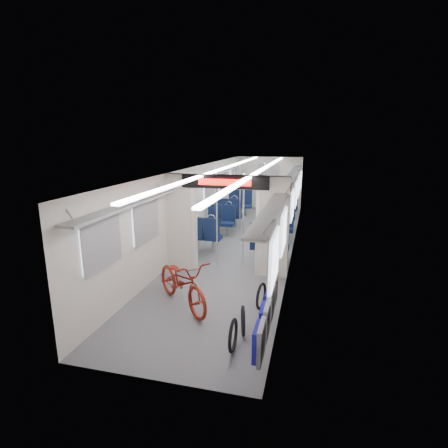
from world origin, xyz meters
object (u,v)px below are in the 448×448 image
at_px(seat_bay_near_left, 213,225).
at_px(seat_bay_near_right, 274,231).
at_px(stanchion_near_left, 217,221).
at_px(stanchion_far_left, 240,199).
at_px(bicycle, 182,282).
at_px(stanchion_far_right, 264,197).
at_px(stanchion_near_right, 243,221).
at_px(bike_hoop_b, 243,322).
at_px(bike_hoop_c, 261,297).
at_px(bike_hoop_a, 233,337).
at_px(seat_bay_far_left, 235,206).
at_px(seat_bay_far_right, 284,209).
at_px(flip_bench, 267,312).

relative_size(seat_bay_near_left, seat_bay_near_right, 0.90).
height_order(stanchion_near_left, stanchion_far_left, same).
bearing_deg(bicycle, stanchion_far_right, 36.39).
bearing_deg(stanchion_near_right, bike_hoop_b, -78.69).
bearing_deg(stanchion_far_left, bike_hoop_b, -77.85).
bearing_deg(bike_hoop_c, seat_bay_near_right, 92.63).
bearing_deg(bike_hoop_c, bike_hoop_a, -98.56).
distance_m(bike_hoop_b, bike_hoop_c, 0.96).
xyz_separation_m(bike_hoop_c, stanchion_near_right, (-0.78, 2.17, 0.92)).
distance_m(bike_hoop_c, seat_bay_near_right, 3.56).
height_order(bike_hoop_c, seat_bay_far_left, seat_bay_far_left).
bearing_deg(seat_bay_far_left, stanchion_far_left, -71.44).
bearing_deg(seat_bay_near_right, seat_bay_far_right, 90.00).
distance_m(flip_bench, stanchion_far_right, 7.04).
height_order(flip_bench, stanchion_far_left, stanchion_far_left).
distance_m(flip_bench, bike_hoop_b, 0.59).
distance_m(bike_hoop_a, seat_bay_near_right, 4.96).
bearing_deg(bike_hoop_b, seat_bay_near_left, 111.17).
bearing_deg(stanchion_near_right, stanchion_near_left, -164.36).
bearing_deg(bike_hoop_c, seat_bay_far_right, 91.33).
bearing_deg(seat_bay_near_right, bike_hoop_c, -87.37).
relative_size(bicycle, stanchion_far_left, 0.80).
distance_m(bike_hoop_b, seat_bay_near_left, 5.21).
bearing_deg(bike_hoop_c, stanchion_far_right, 97.67).
bearing_deg(bike_hoop_a, bike_hoop_c, 81.44).
relative_size(seat_bay_far_right, stanchion_far_left, 0.89).
distance_m(flip_bench, stanchion_near_right, 3.54).
distance_m(seat_bay_far_left, stanchion_far_left, 1.80).
bearing_deg(seat_bay_far_right, seat_bay_far_left, -176.32).
xyz_separation_m(stanchion_far_left, stanchion_far_right, (0.71, 0.52, 0.00)).
bearing_deg(stanchion_near_left, bike_hoop_a, -70.94).
xyz_separation_m(seat_bay_near_left, seat_bay_far_left, (0.00, 2.97, 0.03)).
xyz_separation_m(bike_hoop_c, seat_bay_near_left, (-2.03, 3.90, 0.31)).
xyz_separation_m(bike_hoop_c, stanchion_far_left, (-1.49, 5.25, 0.92)).
xyz_separation_m(bike_hoop_a, bike_hoop_b, (0.06, 0.47, -0.01)).
xyz_separation_m(flip_bench, seat_bay_far_left, (-2.29, 8.03, -0.01)).
xyz_separation_m(bicycle, stanchion_near_right, (0.68, 2.40, 0.67)).
relative_size(seat_bay_near_left, stanchion_far_left, 0.91).
height_order(bike_hoop_a, stanchion_far_right, stanchion_far_right).
relative_size(bike_hoop_a, seat_bay_far_right, 0.25).
xyz_separation_m(seat_bay_near_right, stanchion_far_left, (-1.33, 1.72, 0.58)).
xyz_separation_m(bike_hoop_a, seat_bay_near_right, (0.05, 4.95, 0.34)).
xyz_separation_m(seat_bay_near_right, stanchion_far_right, (-0.62, 2.24, 0.58)).
bearing_deg(bicycle, seat_bay_near_right, 23.87).
bearing_deg(bike_hoop_a, bicycle, 136.51).
height_order(bicycle, stanchion_near_right, stanchion_near_right).
xyz_separation_m(bike_hoop_a, bike_hoop_c, (0.21, 1.42, 0.00)).
xyz_separation_m(seat_bay_near_right, seat_bay_far_right, (0.00, 3.45, -0.03)).
bearing_deg(seat_bay_near_right, stanchion_near_right, -114.17).
xyz_separation_m(bike_hoop_c, seat_bay_far_right, (-0.16, 6.99, 0.31)).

